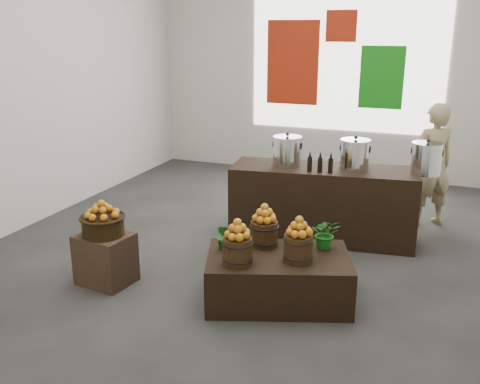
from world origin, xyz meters
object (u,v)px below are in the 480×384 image
at_px(wicker_basket, 103,226).
at_px(counter, 322,203).
at_px(stock_pot_center, 355,155).
at_px(crate, 106,259).
at_px(stock_pot_right, 426,159).
at_px(shopper, 432,165).
at_px(stock_pot_left, 287,152).
at_px(display_table, 278,278).

xyz_separation_m(wicker_basket, counter, (1.75, 1.96, -0.16)).
bearing_deg(stock_pot_center, wicker_basket, -136.28).
height_order(wicker_basket, stock_pot_center, stock_pot_center).
distance_m(crate, stock_pot_center, 3.01).
distance_m(stock_pot_right, shopper, 0.87).
distance_m(wicker_basket, stock_pot_left, 2.35).
relative_size(stock_pot_center, shopper, 0.21).
distance_m(crate, stock_pot_right, 3.66).
distance_m(display_table, stock_pot_right, 2.32).
distance_m(display_table, stock_pot_left, 1.88).
bearing_deg(stock_pot_center, counter, -172.45).
bearing_deg(stock_pot_left, stock_pot_center, 7.55).
relative_size(wicker_basket, counter, 0.19).
xyz_separation_m(wicker_basket, stock_pot_right, (2.88, 2.11, 0.45)).
xyz_separation_m(display_table, counter, (0.03, 1.69, 0.22)).
bearing_deg(shopper, counter, 6.42).
distance_m(counter, shopper, 1.57).
xyz_separation_m(crate, display_table, (1.72, 0.27, -0.03)).
height_order(crate, stock_pot_center, stock_pot_center).
relative_size(counter, shopper, 1.37).
bearing_deg(wicker_basket, stock_pot_left, 55.37).
distance_m(wicker_basket, counter, 2.63).
relative_size(crate, wicker_basket, 1.25).
xyz_separation_m(counter, stock_pot_center, (0.34, 0.05, 0.61)).
bearing_deg(counter, stock_pot_center, -0.00).
bearing_deg(shopper, stock_pot_right, 53.17).
xyz_separation_m(crate, stock_pot_right, (2.88, 2.11, 0.80)).
distance_m(counter, stock_pot_right, 1.29).
height_order(wicker_basket, counter, counter).
bearing_deg(shopper, wicker_basket, 11.69).
bearing_deg(crate, stock_pot_right, 36.21).
relative_size(stock_pot_right, shopper, 0.21).
height_order(display_table, stock_pot_left, stock_pot_left).
distance_m(display_table, counter, 1.70).
height_order(display_table, counter, counter).
bearing_deg(stock_pot_left, wicker_basket, -124.63).
bearing_deg(display_table, stock_pot_left, 84.83).
bearing_deg(stock_pot_right, crate, -143.79).
xyz_separation_m(display_table, stock_pot_center, (0.37, 1.74, 0.83)).
xyz_separation_m(counter, stock_pot_left, (-0.44, -0.06, 0.61)).
xyz_separation_m(counter, stock_pot_right, (1.13, 0.15, 0.61)).
height_order(crate, stock_pot_right, stock_pot_right).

